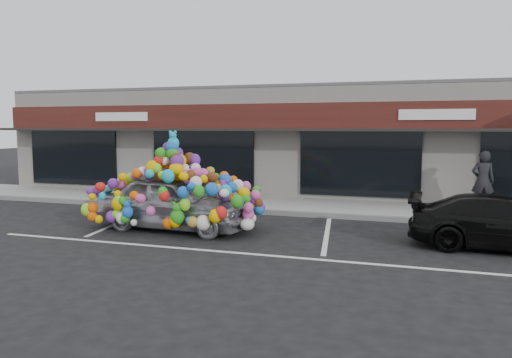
% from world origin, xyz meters
% --- Properties ---
extents(ground, '(90.00, 90.00, 0.00)m').
position_xyz_m(ground, '(0.00, 0.00, 0.00)').
color(ground, black).
rests_on(ground, ground).
extents(shop_building, '(24.00, 7.20, 4.31)m').
position_xyz_m(shop_building, '(0.00, 8.44, 2.16)').
color(shop_building, white).
rests_on(shop_building, ground).
extents(sidewalk, '(26.00, 3.00, 0.15)m').
position_xyz_m(sidewalk, '(0.00, 4.00, 0.07)').
color(sidewalk, '#969691').
rests_on(sidewalk, ground).
extents(kerb, '(26.00, 0.18, 0.16)m').
position_xyz_m(kerb, '(0.00, 2.50, 0.07)').
color(kerb, slate).
rests_on(kerb, ground).
extents(parking_stripe_left, '(0.73, 4.37, 0.01)m').
position_xyz_m(parking_stripe_left, '(-3.20, 0.20, 0.00)').
color(parking_stripe_left, silver).
rests_on(parking_stripe_left, ground).
extents(parking_stripe_mid, '(0.73, 4.37, 0.01)m').
position_xyz_m(parking_stripe_mid, '(2.80, 0.20, 0.00)').
color(parking_stripe_mid, silver).
rests_on(parking_stripe_mid, ground).
extents(lane_line, '(14.00, 0.12, 0.01)m').
position_xyz_m(lane_line, '(2.00, -2.30, 0.00)').
color(lane_line, silver).
rests_on(lane_line, ground).
extents(toy_car, '(3.09, 4.66, 2.65)m').
position_xyz_m(toy_car, '(-1.19, -0.44, 0.90)').
color(toy_car, gray).
rests_on(toy_car, ground).
extents(black_sedan, '(1.84, 4.24, 1.21)m').
position_xyz_m(black_sedan, '(6.88, -0.15, 0.61)').
color(black_sedan, black).
rests_on(black_sedan, ground).
extents(pedestrian_a, '(0.72, 0.51, 1.87)m').
position_xyz_m(pedestrian_a, '(6.90, 4.44, 1.08)').
color(pedestrian_a, black).
rests_on(pedestrian_a, sidewalk).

